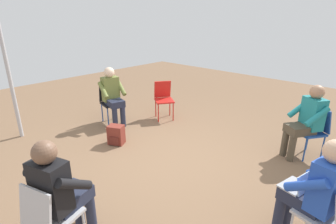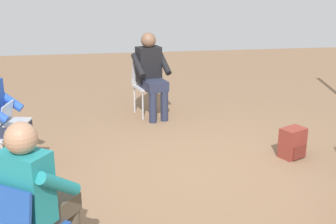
% 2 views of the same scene
% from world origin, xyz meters
% --- Properties ---
extents(ground_plane, '(14.00, 14.00, 0.00)m').
position_xyz_m(ground_plane, '(0.00, 0.00, 0.00)').
color(ground_plane, brown).
extents(chair_east, '(0.51, 0.48, 0.85)m').
position_xyz_m(chair_east, '(2.29, -0.31, 0.50)').
color(chair_east, '#B7B7BC').
rests_on(chair_east, ground).
extents(chair_west, '(0.51, 0.48, 0.85)m').
position_xyz_m(chair_west, '(-2.16, 0.36, 0.50)').
color(chair_west, black).
rests_on(chair_west, ground).
extents(chair_northwest, '(0.58, 0.57, 0.85)m').
position_xyz_m(chair_northwest, '(-1.46, 1.33, 0.50)').
color(chair_northwest, red).
rests_on(chair_northwest, ground).
extents(chair_northeast, '(0.57, 0.58, 0.85)m').
position_xyz_m(chair_northeast, '(1.58, 1.75, 0.50)').
color(chair_northeast, '#1E4799').
rests_on(chair_northeast, ground).
extents(chair_south, '(0.50, 0.53, 0.85)m').
position_xyz_m(chair_south, '(0.36, -2.13, 0.50)').
color(chair_south, '#B7B7BC').
rests_on(chair_south, ground).
extents(person_with_laptop, '(0.58, 0.57, 1.24)m').
position_xyz_m(person_with_laptop, '(2.12, -0.27, 0.69)').
color(person_with_laptop, '#23283D').
rests_on(person_with_laptop, ground).
extents(person_in_black, '(0.58, 0.59, 1.24)m').
position_xyz_m(person_in_black, '(0.31, -1.97, 0.69)').
color(person_in_black, '#23283D').
rests_on(person_in_black, ground).
extents(person_in_teal, '(0.63, 0.63, 1.24)m').
position_xyz_m(person_in_teal, '(1.49, 1.61, 0.69)').
color(person_in_teal, '#4C4233').
rests_on(person_in_teal, ground).
extents(person_in_olive, '(0.57, 0.57, 1.24)m').
position_xyz_m(person_in_olive, '(-2.00, 0.32, 0.69)').
color(person_in_olive, '#23283D').
rests_on(person_in_olive, ground).
extents(backpack_near_laptop_user, '(0.34, 0.31, 0.36)m').
position_xyz_m(backpack_near_laptop_user, '(-1.18, -0.23, 0.16)').
color(backpack_near_laptop_user, maroon).
rests_on(backpack_near_laptop_user, ground).
extents(tent_pole_far, '(0.07, 0.07, 2.58)m').
position_xyz_m(tent_pole_far, '(-2.82, -1.33, 1.29)').
color(tent_pole_far, '#B2B2B7').
rests_on(tent_pole_far, ground).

